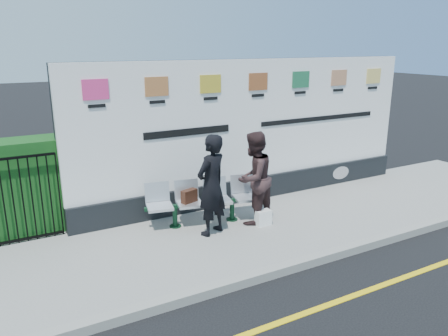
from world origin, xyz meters
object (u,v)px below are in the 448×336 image
(woman_left, at_px, (211,185))
(woman_right, at_px, (254,178))
(bench, at_px, (204,212))
(billboard, at_px, (255,140))

(woman_left, relative_size, woman_right, 1.03)
(bench, relative_size, woman_right, 1.21)
(billboard, distance_m, woman_right, 1.44)
(bench, distance_m, woman_right, 1.14)
(bench, height_order, woman_left, woman_left)
(woman_right, bearing_deg, billboard, -147.63)
(woman_left, height_order, woman_right, woman_left)
(billboard, bearing_deg, woman_left, -143.78)
(bench, bearing_deg, woman_right, -12.61)
(bench, bearing_deg, woman_left, -87.52)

